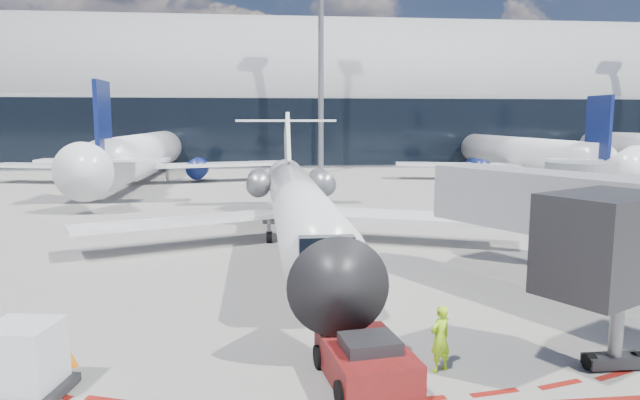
{
  "coord_description": "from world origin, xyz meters",
  "views": [
    {
      "loc": [
        -2.84,
        -23.69,
        6.78
      ],
      "look_at": [
        0.1,
        3.63,
        2.85
      ],
      "focal_mm": 32.0,
      "sensor_mm": 36.0,
      "label": 1
    }
  ],
  "objects": [
    {
      "name": "ground",
      "position": [
        0.0,
        0.0,
        0.0
      ],
      "size": [
        260.0,
        260.0,
        0.0
      ],
      "primitive_type": "plane",
      "color": "gray",
      "rests_on": "ground"
    },
    {
      "name": "apron_centerline",
      "position": [
        0.0,
        2.0,
        0.01
      ],
      "size": [
        0.25,
        40.0,
        0.01
      ],
      "primitive_type": "cube",
      "color": "silver",
      "rests_on": "ground"
    },
    {
      "name": "terminal_building",
      "position": [
        0.0,
        64.97,
        8.52
      ],
      "size": [
        150.0,
        24.15,
        24.0
      ],
      "color": "#94989A",
      "rests_on": "ground"
    },
    {
      "name": "jet_bridge",
      "position": [
        9.79,
        -3.01,
        3.01
      ],
      "size": [
        10.03,
        15.2,
        4.9
      ],
      "color": "gray",
      "rests_on": "ground"
    },
    {
      "name": "light_mast_centre",
      "position": [
        5.0,
        48.0,
        12.5
      ],
      "size": [
        0.7,
        0.7,
        25.0
      ],
      "primitive_type": "cylinder",
      "color": "slate",
      "rests_on": "ground"
    },
    {
      "name": "regional_jet",
      "position": [
        -0.81,
        5.86,
        2.42
      ],
      "size": [
        23.44,
        28.91,
        7.24
      ],
      "color": "white",
      "rests_on": "ground"
    },
    {
      "name": "pushback_tug",
      "position": [
        -0.16,
        -9.9,
        0.58
      ],
      "size": [
        2.52,
        5.16,
        1.32
      ],
      "rotation": [
        0.0,
        0.0,
        0.13
      ],
      "color": "#5D140D",
      "rests_on": "ground"
    },
    {
      "name": "ramp_worker",
      "position": [
        1.94,
        -9.49,
        0.92
      ],
      "size": [
        0.8,
        0.7,
        1.84
      ],
      "primitive_type": "imported",
      "rotation": [
        0.0,
        0.0,
        3.61
      ],
      "color": "#9DE618",
      "rests_on": "ground"
    },
    {
      "name": "uld_container",
      "position": [
        -8.62,
        -9.8,
        0.92
      ],
      "size": [
        2.25,
        2.01,
        1.86
      ],
      "rotation": [
        0.0,
        0.0,
        -0.18
      ],
      "color": "black",
      "rests_on": "ground"
    },
    {
      "name": "safety_cone_left",
      "position": [
        -8.06,
        -8.13,
        0.22
      ],
      "size": [
        0.32,
        0.32,
        0.44
      ],
      "primitive_type": "cone",
      "color": "#FF6905",
      "rests_on": "ground"
    },
    {
      "name": "bg_airliner_0",
      "position": [
        -15.01,
        39.28,
        6.1
      ],
      "size": [
        37.69,
        39.91,
        12.19
      ],
      "primitive_type": null,
      "color": "white",
      "rests_on": "ground"
    },
    {
      "name": "bg_airliner_1",
      "position": [
        26.97,
        38.43,
        5.51
      ],
      "size": [
        34.04,
        36.04,
        11.01
      ],
      "primitive_type": null,
      "color": "white",
      "rests_on": "ground"
    }
  ]
}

